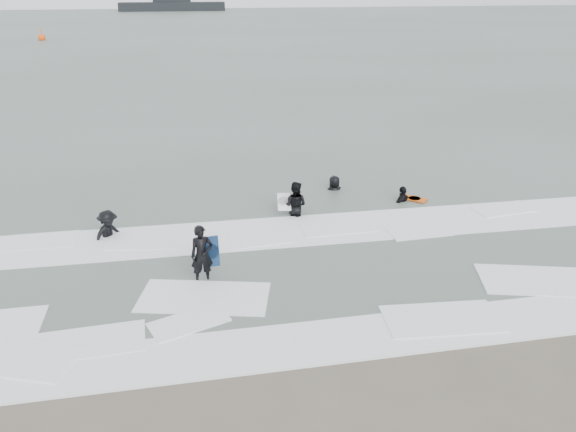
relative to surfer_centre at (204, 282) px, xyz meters
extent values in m
plane|color=brown|center=(2.93, -3.01, 0.00)|extent=(320.00, 320.00, 0.00)
plane|color=#47544C|center=(2.93, 76.99, 0.06)|extent=(320.00, 320.00, 0.00)
imported|color=black|center=(0.00, 0.00, 0.00)|extent=(0.73, 0.54, 1.84)
imported|color=black|center=(3.64, 4.49, 0.00)|extent=(1.18, 1.10, 1.94)
imported|color=black|center=(-3.16, 3.63, 0.00)|extent=(1.37, 1.36, 1.90)
imported|color=black|center=(8.24, 5.19, 0.00)|extent=(1.14, 0.95, 1.82)
imported|color=black|center=(5.81, 6.95, 0.00)|extent=(0.95, 0.69, 1.80)
cube|color=white|center=(2.93, -3.61, 0.03)|extent=(30.03, 2.32, 0.07)
cube|color=white|center=(2.93, 2.99, 0.04)|extent=(30.00, 2.60, 0.09)
sphere|color=#FA490B|center=(-20.45, 73.59, 0.41)|extent=(1.00, 1.00, 1.00)
cylinder|color=#FA490B|center=(-20.45, 73.59, 1.06)|extent=(0.10, 0.10, 1.00)
cube|color=black|center=(-3.15, 145.74, 1.14)|extent=(27.41, 4.89, 2.15)
camera|label=1|loc=(-0.02, -14.99, 8.48)|focal=35.00mm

